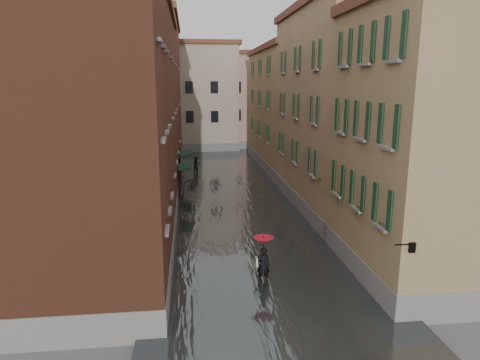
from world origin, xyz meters
TOP-DOWN VIEW (x-y plane):
  - ground at (0.00, 0.00)m, footprint 120.00×120.00m
  - floodwater at (0.00, 13.00)m, footprint 10.00×60.00m
  - building_left_near at (-7.00, -2.00)m, footprint 6.00×8.00m
  - building_left_mid at (-7.00, 9.00)m, footprint 6.00×14.00m
  - building_left_far at (-7.00, 24.00)m, footprint 6.00×16.00m
  - building_right_near at (7.00, -2.00)m, footprint 6.00×8.00m
  - building_right_mid at (7.00, 9.00)m, footprint 6.00×14.00m
  - building_right_far at (7.00, 24.00)m, footprint 6.00×16.00m
  - building_end_cream at (-3.00, 38.00)m, footprint 12.00×9.00m
  - building_end_pink at (6.00, 40.00)m, footprint 10.00×9.00m
  - awning_near at (-3.49, 12.09)m, footprint 1.09×2.96m
  - awning_far at (-3.49, 17.77)m, footprint 1.09×2.97m
  - wall_lantern at (4.33, -6.00)m, footprint 0.71×0.22m
  - window_planters at (4.12, -0.82)m, footprint 0.59×8.58m
  - pedestrian_main at (-0.06, -2.00)m, footprint 0.89×0.89m
  - pedestrian_far at (-2.49, 21.65)m, footprint 0.92×0.80m

SIDE VIEW (x-z plane):
  - ground at x=0.00m, z-range 0.00..0.00m
  - floodwater at x=0.00m, z-range 0.00..0.20m
  - pedestrian_far at x=-2.49m, z-range 0.00..1.60m
  - pedestrian_main at x=-0.06m, z-range 0.19..2.25m
  - awning_near at x=-3.49m, z-range 1.07..3.87m
  - awning_far at x=-3.49m, z-range 1.07..3.87m
  - wall_lantern at x=4.33m, z-range 2.83..3.18m
  - window_planters at x=4.12m, z-range 3.09..3.93m
  - building_right_near at x=7.00m, z-range 0.00..11.50m
  - building_right_far at x=7.00m, z-range 0.00..11.50m
  - building_end_pink at x=6.00m, z-range 0.00..12.00m
  - building_left_mid at x=-7.00m, z-range 0.00..12.50m
  - building_left_near at x=-7.00m, z-range 0.00..13.00m
  - building_right_mid at x=7.00m, z-range 0.00..13.00m
  - building_end_cream at x=-3.00m, z-range 0.00..13.00m
  - building_left_far at x=-7.00m, z-range 0.00..14.00m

